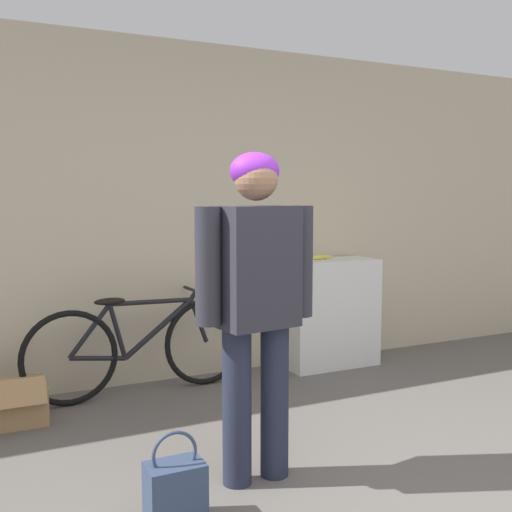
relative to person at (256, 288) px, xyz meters
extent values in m
cube|color=beige|center=(0.23, 1.82, 0.32)|extent=(8.00, 0.06, 2.60)
cube|color=white|center=(0.78, 1.79, -0.63)|extent=(0.08, 0.01, 0.12)
cube|color=white|center=(1.45, 1.58, -0.53)|extent=(0.79, 0.37, 0.90)
cylinder|color=#23283D|center=(-0.10, 0.00, -0.58)|extent=(0.14, 0.14, 0.79)
cylinder|color=#23283D|center=(0.10, 0.00, -0.58)|extent=(0.14, 0.14, 0.79)
cube|color=#2D2D38|center=(0.00, 0.00, 0.11)|extent=(0.41, 0.30, 0.59)
cylinder|color=#2D2D38|center=(-0.25, 0.00, 0.12)|extent=(0.12, 0.12, 0.56)
cylinder|color=#2D2D38|center=(0.25, 0.00, 0.12)|extent=(0.12, 0.12, 0.56)
sphere|color=#A37556|center=(0.00, 0.00, 0.54)|extent=(0.21, 0.21, 0.21)
ellipsoid|color=purple|center=(0.00, 0.01, 0.57)|extent=(0.25, 0.22, 0.18)
torus|color=black|center=(-0.69, 1.50, -0.65)|extent=(0.66, 0.07, 0.66)
torus|color=black|center=(0.32, 1.55, -0.65)|extent=(0.66, 0.07, 0.66)
cylinder|color=black|center=(-0.50, 1.51, -0.67)|extent=(0.39, 0.05, 0.08)
cylinder|color=black|center=(-0.55, 1.51, -0.47)|extent=(0.31, 0.05, 0.37)
cylinder|color=black|center=(-0.35, 1.52, -0.50)|extent=(0.14, 0.04, 0.41)
cylinder|color=black|center=(-0.05, 1.53, -0.51)|extent=(0.53, 0.06, 0.41)
cylinder|color=black|center=(-0.10, 1.53, -0.31)|extent=(0.61, 0.06, 0.05)
cylinder|color=black|center=(0.26, 1.55, -0.48)|extent=(0.15, 0.04, 0.34)
cylinder|color=black|center=(0.22, 1.54, -0.29)|extent=(0.07, 0.04, 0.08)
cylinder|color=black|center=(0.24, 1.54, -0.26)|extent=(0.04, 0.46, 0.02)
ellipsoid|color=black|center=(-0.40, 1.52, -0.28)|extent=(0.22, 0.09, 0.05)
ellipsoid|color=#EAD64C|center=(1.34, 1.60, -0.06)|extent=(0.12, 0.04, 0.04)
ellipsoid|color=#EAD64C|center=(1.26, 1.62, -0.06)|extent=(0.12, 0.08, 0.04)
ellipsoid|color=#EAD64C|center=(1.42, 1.62, -0.06)|extent=(0.11, 0.08, 0.03)
sphere|color=brown|center=(1.22, 1.64, -0.06)|extent=(0.02, 0.02, 0.02)
cube|color=#334260|center=(-0.50, -0.22, -0.84)|extent=(0.25, 0.17, 0.27)
torus|color=#334260|center=(-0.50, -0.22, -0.66)|extent=(0.21, 0.02, 0.21)
cube|color=#A87F51|center=(-1.13, 1.34, -0.85)|extent=(0.53, 0.33, 0.25)
cube|color=#A87F51|center=(-1.13, 1.17, -0.74)|extent=(0.50, 0.12, 0.15)
camera|label=1|loc=(-1.25, -2.63, 0.45)|focal=42.00mm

